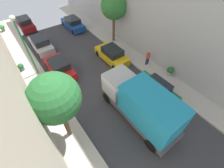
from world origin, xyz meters
TOP-DOWN VIEW (x-y plane):
  - ground at (0.00, 0.00)m, footprint 32.00×32.00m
  - sidewalk_left at (-5.00, 0.00)m, footprint 2.00×44.00m
  - sidewalk_right at (5.00, 0.00)m, footprint 2.00×44.00m
  - parked_car_left_1 at (-2.70, 5.83)m, footprint 1.78×4.20m
  - parked_car_left_2 at (-2.70, 11.12)m, footprint 1.78×4.20m
  - parked_car_left_3 at (-2.70, 17.59)m, footprint 1.78×4.20m
  - parked_car_right_1 at (2.70, -1.79)m, footprint 1.78×4.20m
  - parked_car_right_2 at (2.70, 4.42)m, footprint 1.78×4.20m
  - parked_car_right_3 at (2.70, 13.57)m, footprint 1.78×4.20m
  - delivery_truck at (0.00, -2.70)m, footprint 2.26×6.60m
  - pedestrian at (5.14, 1.48)m, footprint 0.40×0.36m
  - street_tree_0 at (-4.92, -0.75)m, footprint 2.85×2.85m
  - street_tree_1 at (5.23, 7.43)m, footprint 2.87×2.87m
  - potted_plant_0 at (5.69, -1.01)m, footprint 0.63×0.63m
  - potted_plant_1 at (-5.72, 8.46)m, footprint 0.55×0.55m
  - potted_plant_2 at (-5.53, 18.41)m, footprint 0.67×0.67m
  - lamp_post at (-4.60, 7.09)m, footprint 0.44×0.44m

SIDE VIEW (x-z plane):
  - ground at x=0.00m, z-range 0.00..0.00m
  - sidewalk_left at x=-5.00m, z-range 0.00..0.15m
  - sidewalk_right at x=5.00m, z-range 0.00..0.15m
  - potted_plant_1 at x=-5.72m, z-range 0.17..0.96m
  - potted_plant_2 at x=-5.53m, z-range 0.21..1.16m
  - potted_plant_0 at x=5.69m, z-range 0.22..1.17m
  - parked_car_left_1 at x=-2.70m, z-range -0.06..1.50m
  - parked_car_left_2 at x=-2.70m, z-range -0.06..1.50m
  - parked_car_left_3 at x=-2.70m, z-range -0.06..1.50m
  - parked_car_right_1 at x=2.70m, z-range -0.06..1.50m
  - parked_car_right_2 at x=2.70m, z-range -0.06..1.50m
  - parked_car_right_3 at x=2.70m, z-range -0.06..1.50m
  - pedestrian at x=5.14m, z-range 0.21..1.93m
  - delivery_truck at x=0.00m, z-range 0.10..3.48m
  - lamp_post at x=-4.60m, z-range 1.04..6.77m
  - street_tree_0 at x=-4.92m, z-range 1.47..7.03m
  - street_tree_1 at x=5.23m, z-range 1.48..7.07m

